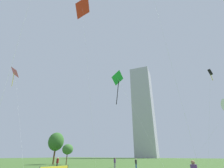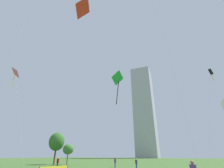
# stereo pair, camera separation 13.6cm
# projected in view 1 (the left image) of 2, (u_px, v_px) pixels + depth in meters

# --- Properties ---
(person_standing_1) EXTENTS (0.36, 0.36, 1.63)m
(person_standing_1) POSITION_uv_depth(u_px,v_px,m) (136.00, 163.00, 27.72)
(person_standing_1) COLOR #1E478C
(person_standing_1) RESTS_ON ground
(person_standing_2) EXTENTS (0.39, 0.39, 1.76)m
(person_standing_2) POSITION_uv_depth(u_px,v_px,m) (115.00, 162.00, 30.30)
(person_standing_2) COLOR gray
(person_standing_2) RESTS_ON ground
(person_standing_4) EXTENTS (0.42, 0.42, 1.87)m
(person_standing_4) POSITION_uv_depth(u_px,v_px,m) (57.00, 162.00, 27.53)
(person_standing_4) COLOR #2D2D33
(person_standing_4) RESTS_ON ground
(kite_flying_3) EXTENTS (3.28, 6.72, 29.24)m
(kite_flying_3) POSITION_uv_depth(u_px,v_px,m) (83.00, 8.00, 30.52)
(kite_flying_3) COLOR silver
(kite_flying_3) RESTS_ON ground
(kite_flying_5) EXTENTS (6.32, 2.37, 13.17)m
(kite_flying_5) POSITION_uv_depth(u_px,v_px,m) (118.00, 80.00, 23.08)
(kite_flying_5) COLOR silver
(kite_flying_5) RESTS_ON ground
(kite_flying_6) EXTENTS (10.42, 2.58, 21.70)m
(kite_flying_6) POSITION_uv_depth(u_px,v_px,m) (15.00, 73.00, 38.78)
(kite_flying_6) COLOR silver
(kite_flying_6) RESTS_ON ground
(kite_flying_7) EXTENTS (4.79, 1.76, 18.82)m
(kite_flying_7) POSITION_uv_depth(u_px,v_px,m) (210.00, 73.00, 33.19)
(kite_flying_7) COLOR silver
(kite_flying_7) RESTS_ON ground
(park_tree_0) EXTENTS (2.70, 2.70, 4.82)m
(park_tree_0) POSITION_uv_depth(u_px,v_px,m) (68.00, 149.00, 40.25)
(park_tree_0) COLOR brown
(park_tree_0) RESTS_ON ground
(park_tree_2) EXTENTS (4.07, 4.07, 7.91)m
(park_tree_2) POSITION_uv_depth(u_px,v_px,m) (56.00, 142.00, 42.75)
(park_tree_2) COLOR brown
(park_tree_2) RESTS_ON ground
(distant_highrise_0) EXTENTS (20.81, 22.88, 80.90)m
(distant_highrise_0) POSITION_uv_depth(u_px,v_px,m) (144.00, 110.00, 147.62)
(distant_highrise_0) COLOR #A8A8AD
(distant_highrise_0) RESTS_ON ground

